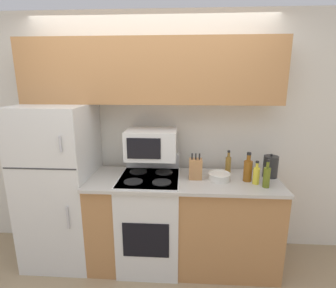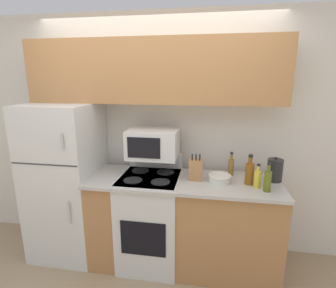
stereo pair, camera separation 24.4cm
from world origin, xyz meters
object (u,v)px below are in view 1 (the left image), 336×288
object	(u,v)px
refrigerator	(61,185)
stove	(150,219)
knife_block	(195,169)
bottle_whiskey	(248,170)
bowl	(219,176)
microwave	(151,144)
kettle	(270,166)
bottle_olive_oil	(267,176)
bottle_cooking_spray	(256,175)
bottle_vinegar	(228,164)

from	to	relation	value
refrigerator	stove	distance (m)	0.99
knife_block	bottle_whiskey	world-z (taller)	bottle_whiskey
bowl	microwave	bearing A→B (deg)	169.45
refrigerator	kettle	size ratio (longest dim) A/B	6.95
bottle_whiskey	microwave	bearing A→B (deg)	172.18
stove	bottle_whiskey	xyz separation A→B (m)	(0.94, -0.01, 0.56)
bottle_olive_oil	microwave	bearing A→B (deg)	165.73
bottle_olive_oil	bottle_cooking_spray	distance (m)	0.10
refrigerator	kettle	world-z (taller)	refrigerator
microwave	kettle	world-z (taller)	microwave
stove	bottle_vinegar	bearing A→B (deg)	13.37
bottle_whiskey	kettle	xyz separation A→B (m)	(0.25, 0.12, -0.00)
stove	bottle_olive_oil	bearing A→B (deg)	-8.34
kettle	bottle_cooking_spray	bearing A→B (deg)	-133.80
refrigerator	stove	size ratio (longest dim) A/B	1.48
refrigerator	bottle_olive_oil	xyz separation A→B (m)	(2.00, -0.20, 0.22)
stove	bottle_vinegar	world-z (taller)	bottle_vinegar
bottle_whiskey	bottle_cooking_spray	xyz separation A→B (m)	(0.06, -0.07, -0.02)
knife_block	bowl	distance (m)	0.24
bottle_whiskey	kettle	distance (m)	0.28
bottle_olive_oil	bottle_vinegar	xyz separation A→B (m)	(-0.28, 0.34, -0.01)
knife_block	bottle_whiskey	size ratio (longest dim) A/B	0.92
refrigerator	bottle_whiskey	size ratio (longest dim) A/B	5.86
stove	bottle_whiskey	world-z (taller)	bottle_whiskey
microwave	bottle_cooking_spray	bearing A→B (deg)	-11.25
bowl	bottle_cooking_spray	bearing A→B (deg)	-12.67
stove	refrigerator	bearing A→B (deg)	177.17
knife_block	bottle_olive_oil	distance (m)	0.65
microwave	knife_block	size ratio (longest dim) A/B	1.92
microwave	bowl	distance (m)	0.73
bottle_olive_oil	kettle	bearing A→B (deg)	66.61
bottle_vinegar	microwave	bearing A→B (deg)	-174.52
microwave	bowl	size ratio (longest dim) A/B	2.29
bottle_olive_oil	kettle	size ratio (longest dim) A/B	1.10
bottle_vinegar	bottle_whiskey	size ratio (longest dim) A/B	0.86
bowl	bottle_vinegar	distance (m)	0.23
bowl	bottle_cooking_spray	distance (m)	0.34
bottle_olive_oil	bottle_whiskey	bearing A→B (deg)	132.92
knife_block	bottle_cooking_spray	size ratio (longest dim) A/B	1.17
kettle	knife_block	bearing A→B (deg)	-172.61
stove	bottle_olive_oil	size ratio (longest dim) A/B	4.27
microwave	bottle_whiskey	bearing A→B (deg)	-7.82
bottle_cooking_spray	bottle_whiskey	bearing A→B (deg)	131.66
knife_block	microwave	bearing A→B (deg)	167.20
microwave	knife_block	bearing A→B (deg)	-12.80
bowl	bottle_olive_oil	xyz separation A→B (m)	(0.40, -0.15, 0.06)
bowl	bottle_olive_oil	bearing A→B (deg)	-20.23
bottle_whiskey	kettle	bearing A→B (deg)	26.61
bowl	kettle	size ratio (longest dim) A/B	0.91
bottle_vinegar	bottle_whiskey	distance (m)	0.25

